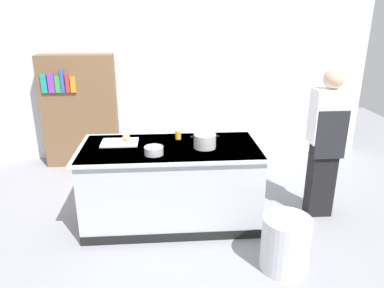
{
  "coord_description": "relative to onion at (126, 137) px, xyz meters",
  "views": [
    {
      "loc": [
        -0.05,
        -3.7,
        2.25
      ],
      "look_at": [
        0.25,
        0.2,
        0.85
      ],
      "focal_mm": 33.98,
      "sensor_mm": 36.0,
      "label": 1
    }
  ],
  "objects": [
    {
      "name": "trash_bin",
      "position": [
        1.52,
        -1.12,
        -0.7
      ],
      "size": [
        0.45,
        0.45,
        0.52
      ],
      "primitive_type": "cylinder",
      "color": "silver",
      "rests_on": "ground_plane"
    },
    {
      "name": "person_chef",
      "position": [
        2.23,
        -0.18,
        -0.05
      ],
      "size": [
        0.38,
        0.25,
        1.72
      ],
      "rotation": [
        0.0,
        0.0,
        1.43
      ],
      "color": "black",
      "rests_on": "ground_plane"
    },
    {
      "name": "bookshelf",
      "position": [
        -0.86,
        1.61,
        -0.11
      ],
      "size": [
        1.1,
        0.31,
        1.7
      ],
      "color": "brown",
      "rests_on": "ground_plane"
    },
    {
      "name": "cutting_board",
      "position": [
        -0.07,
        -0.05,
        -0.05
      ],
      "size": [
        0.4,
        0.28,
        0.02
      ],
      "primitive_type": "cube",
      "color": "silver",
      "rests_on": "counter_island"
    },
    {
      "name": "ground_plane",
      "position": [
        0.49,
        -0.19,
        -0.96
      ],
      "size": [
        10.0,
        10.0,
        0.0
      ],
      "primitive_type": "plane",
      "color": "gray"
    },
    {
      "name": "stock_pot",
      "position": [
        0.86,
        -0.25,
        0.01
      ],
      "size": [
        0.3,
        0.24,
        0.15
      ],
      "color": "#B7BABF",
      "rests_on": "counter_island"
    },
    {
      "name": "onion",
      "position": [
        0.0,
        0.0,
        0.0
      ],
      "size": [
        0.08,
        0.08,
        0.08
      ],
      "primitive_type": "sphere",
      "color": "tan",
      "rests_on": "cutting_board"
    },
    {
      "name": "back_wall",
      "position": [
        0.49,
        1.91,
        0.54
      ],
      "size": [
        6.4,
        0.12,
        3.0
      ],
      "primitive_type": "cube",
      "color": "silver",
      "rests_on": "ground_plane"
    },
    {
      "name": "counter_island",
      "position": [
        0.49,
        -0.19,
        -0.5
      ],
      "size": [
        1.98,
        0.98,
        0.9
      ],
      "color": "#B7BABF",
      "rests_on": "ground_plane"
    },
    {
      "name": "mixing_bowl",
      "position": [
        0.32,
        -0.41,
        -0.02
      ],
      "size": [
        0.2,
        0.2,
        0.08
      ],
      "primitive_type": "cylinder",
      "color": "#B7BABF",
      "rests_on": "counter_island"
    },
    {
      "name": "juice_cup",
      "position": [
        0.58,
        0.06,
        -0.01
      ],
      "size": [
        0.07,
        0.07,
        0.1
      ],
      "primitive_type": "cylinder",
      "color": "yellow",
      "rests_on": "counter_island"
    }
  ]
}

